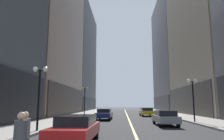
# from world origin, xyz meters

# --- Properties ---
(ground_plane) EXTENTS (200.00, 200.00, 0.00)m
(ground_plane) POSITION_xyz_m (0.00, 35.00, 0.00)
(ground_plane) COLOR #2D2D30
(sidewalk_left) EXTENTS (4.50, 78.00, 0.15)m
(sidewalk_left) POSITION_xyz_m (-8.25, 35.00, 0.07)
(sidewalk_left) COLOR #9E9991
(sidewalk_left) RESTS_ON ground
(sidewalk_right) EXTENTS (4.50, 78.00, 0.15)m
(sidewalk_right) POSITION_xyz_m (8.25, 35.00, 0.07)
(sidewalk_right) COLOR #9E9991
(sidewalk_right) RESTS_ON ground
(lane_centre_stripe) EXTENTS (0.16, 70.00, 0.01)m
(lane_centre_stripe) POSITION_xyz_m (0.00, 35.00, 0.00)
(lane_centre_stripe) COLOR #E5D64C
(lane_centre_stripe) RESTS_ON ground
(building_left_far) EXTENTS (10.84, 26.00, 31.91)m
(building_left_far) POSITION_xyz_m (-15.82, 60.00, 15.88)
(building_left_far) COLOR slate
(building_left_far) RESTS_ON ground
(building_right_far) EXTENTS (14.46, 26.00, 34.66)m
(building_right_far) POSITION_xyz_m (17.63, 60.00, 17.27)
(building_right_far) COLOR gray
(building_right_far) RESTS_ON ground
(car_red) EXTENTS (1.84, 4.58, 1.32)m
(car_red) POSITION_xyz_m (-3.03, 6.58, 0.72)
(car_red) COLOR #B21919
(car_red) RESTS_ON ground
(car_grey) EXTENTS (1.74, 4.41, 1.32)m
(car_grey) POSITION_xyz_m (2.99, 15.36, 0.72)
(car_grey) COLOR slate
(car_grey) RESTS_ON ground
(car_navy) EXTENTS (1.86, 4.21, 1.32)m
(car_navy) POSITION_xyz_m (-2.98, 22.10, 0.72)
(car_navy) COLOR #141E4C
(car_navy) RESTS_ON ground
(car_yellow) EXTENTS (2.04, 4.34, 1.32)m
(car_yellow) POSITION_xyz_m (3.02, 30.25, 0.72)
(car_yellow) COLOR yellow
(car_yellow) RESTS_ON ground
(pedestrian_with_orange_bag) EXTENTS (0.46, 0.46, 1.66)m
(pedestrian_with_orange_bag) POSITION_xyz_m (-3.50, 1.82, 0.96)
(pedestrian_with_orange_bag) COLOR black
(pedestrian_with_orange_bag) RESTS_ON ground
(pedestrian_in_grey_suit) EXTENTS (0.47, 0.47, 1.63)m
(pedestrian_in_grey_suit) POSITION_xyz_m (-3.88, 2.87, 0.95)
(pedestrian_in_grey_suit) COLOR black
(pedestrian_in_grey_suit) RESTS_ON ground
(street_lamp_left_near) EXTENTS (1.06, 0.36, 4.43)m
(street_lamp_left_near) POSITION_xyz_m (-6.40, 10.14, 3.26)
(street_lamp_left_near) COLOR black
(street_lamp_left_near) RESTS_ON ground
(street_lamp_left_far) EXTENTS (1.06, 0.36, 4.43)m
(street_lamp_left_far) POSITION_xyz_m (-6.40, 27.54, 3.26)
(street_lamp_left_far) COLOR black
(street_lamp_left_far) RESTS_ON ground
(street_lamp_right_mid) EXTENTS (1.06, 0.36, 4.43)m
(street_lamp_right_mid) POSITION_xyz_m (6.40, 17.98, 3.26)
(street_lamp_right_mid) COLOR black
(street_lamp_right_mid) RESTS_ON ground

